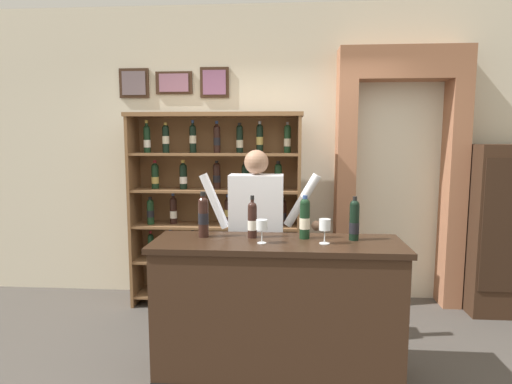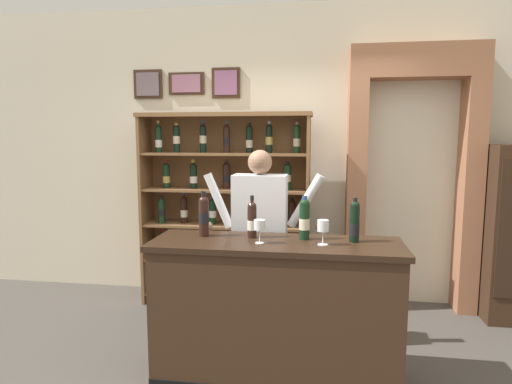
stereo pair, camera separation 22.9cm
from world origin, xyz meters
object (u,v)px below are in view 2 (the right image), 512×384
at_px(wine_shelf, 226,204).
at_px(tasting_counter, 276,311).
at_px(wine_glass_left, 260,226).
at_px(wine_glass_center, 323,227).
at_px(shopkeeper, 260,226).
at_px(tasting_bottle_chianti, 204,215).
at_px(tasting_bottle_grappa, 252,219).
at_px(tasting_bottle_vin_santo, 304,219).
at_px(tasting_bottle_prosecco, 355,222).

xyz_separation_m(wine_shelf, tasting_counter, (0.66, -1.39, -0.54)).
distance_m(wine_shelf, wine_glass_left, 1.56).
height_order(tasting_counter, wine_glass_center, wine_glass_center).
xyz_separation_m(tasting_counter, shopkeeper, (-0.18, 0.52, 0.51)).
relative_size(tasting_bottle_chianti, wine_glass_left, 2.02).
xyz_separation_m(tasting_counter, wine_glass_left, (-0.11, -0.07, 0.63)).
distance_m(wine_glass_left, wine_glass_center, 0.43).
relative_size(tasting_counter, tasting_bottle_chianti, 5.29).
xyz_separation_m(wine_shelf, tasting_bottle_grappa, (0.48, -1.29, 0.10)).
relative_size(wine_shelf, tasting_bottle_grappa, 6.45).
height_order(tasting_bottle_grappa, tasting_bottle_vin_santo, tasting_bottle_vin_santo).
distance_m(tasting_bottle_prosecco, wine_glass_center, 0.25).
height_order(tasting_bottle_chianti, wine_glass_left, tasting_bottle_chianti).
distance_m(shopkeeper, tasting_bottle_prosecco, 0.86).
xyz_separation_m(tasting_bottle_chianti, wine_glass_center, (0.86, -0.14, -0.04)).
xyz_separation_m(tasting_counter, tasting_bottle_grappa, (-0.18, 0.10, 0.64)).
relative_size(wine_shelf, wine_glass_center, 11.54).
distance_m(tasting_counter, wine_glass_left, 0.64).
relative_size(tasting_bottle_prosecco, wine_glass_center, 1.81).
bearing_deg(shopkeeper, tasting_counter, -70.34).
bearing_deg(wine_shelf, tasting_counter, -64.46).
height_order(wine_shelf, tasting_bottle_prosecco, wine_shelf).
bearing_deg(wine_glass_center, tasting_bottle_grappa, 163.80).
height_order(tasting_bottle_grappa, tasting_bottle_prosecco, tasting_bottle_prosecco).
xyz_separation_m(tasting_counter, tasting_bottle_chianti, (-0.54, 0.09, 0.66)).
relative_size(tasting_bottle_prosecco, wine_glass_left, 1.89).
bearing_deg(wine_glass_left, tasting_bottle_vin_santo, 29.30).
distance_m(tasting_bottle_vin_santo, wine_glass_left, 0.34).
relative_size(tasting_bottle_grappa, tasting_bottle_vin_santo, 0.98).
height_order(tasting_bottle_vin_santo, wine_glass_left, tasting_bottle_vin_santo).
height_order(tasting_bottle_chianti, tasting_bottle_vin_santo, tasting_bottle_chianti).
distance_m(tasting_bottle_grappa, wine_glass_left, 0.18).
distance_m(tasting_counter, tasting_bottle_prosecco, 0.84).
bearing_deg(tasting_bottle_grappa, tasting_bottle_chianti, -178.96).
bearing_deg(wine_glass_center, wine_glass_left, -177.33).
distance_m(tasting_bottle_vin_santo, tasting_bottle_prosecco, 0.34).
height_order(tasting_counter, wine_glass_left, wine_glass_left).
bearing_deg(tasting_counter, tasting_bottle_vin_santo, 27.31).
relative_size(tasting_bottle_chianti, wine_glass_center, 1.93).
bearing_deg(tasting_counter, wine_glass_left, -147.29).
bearing_deg(tasting_counter, tasting_bottle_prosecco, 8.00).
bearing_deg(tasting_bottle_vin_santo, tasting_bottle_grappa, 179.94).
bearing_deg(shopkeeper, wine_shelf, 118.79).
xyz_separation_m(tasting_bottle_grappa, tasting_bottle_prosecco, (0.72, -0.02, 0.01)).
xyz_separation_m(tasting_bottle_chianti, tasting_bottle_vin_santo, (0.73, 0.01, -0.01)).
relative_size(wine_glass_left, wine_glass_center, 0.96).
bearing_deg(wine_shelf, wine_glass_center, -55.59).
height_order(shopkeeper, tasting_bottle_grappa, shopkeeper).
bearing_deg(wine_glass_left, shopkeeper, 97.77).
distance_m(wine_shelf, tasting_bottle_grappa, 1.38).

